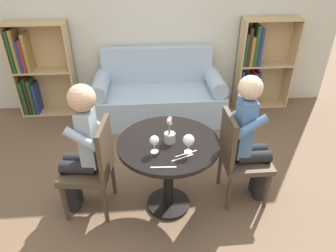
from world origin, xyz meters
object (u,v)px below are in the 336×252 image
(flower_vase, at_px, (170,134))
(wine_glass_right, at_px, (189,141))
(chair_right, at_px, (239,155))
(bookshelf_left, at_px, (36,71))
(bookshelf_right, at_px, (256,66))
(person_left, at_px, (81,147))
(person_right, at_px, (251,139))
(chair_left, at_px, (94,164))
(couch, at_px, (158,96))
(wine_glass_left, at_px, (154,141))

(flower_vase, bearing_deg, wine_glass_right, -48.47)
(chair_right, distance_m, flower_vase, 0.71)
(bookshelf_left, xyz_separation_m, bookshelf_right, (3.11, -0.00, -0.02))
(person_left, height_order, wine_glass_right, person_left)
(person_right, distance_m, wine_glass_right, 0.66)
(bookshelf_right, bearing_deg, chair_left, -136.76)
(bookshelf_right, bearing_deg, wine_glass_right, -121.09)
(bookshelf_right, distance_m, person_right, 2.05)
(bookshelf_right, bearing_deg, couch, -169.63)
(flower_vase, bearing_deg, bookshelf_left, 129.80)
(bookshelf_left, bearing_deg, wine_glass_left, -54.15)
(bookshelf_left, relative_size, person_left, 1.04)
(chair_right, height_order, person_right, person_right)
(person_right, xyz_separation_m, wine_glass_left, (-0.85, -0.21, 0.17))
(person_left, xyz_separation_m, wine_glass_right, (0.87, -0.21, 0.16))
(bookshelf_right, xyz_separation_m, wine_glass_right, (-1.30, -2.15, 0.23))
(couch, distance_m, wine_glass_right, 1.97)
(person_right, distance_m, flower_vase, 0.74)
(bookshelf_right, distance_m, wine_glass_left, 2.65)
(wine_glass_left, bearing_deg, chair_right, 15.52)
(bookshelf_left, relative_size, wine_glass_left, 8.65)
(person_left, height_order, flower_vase, person_left)
(wine_glass_right, height_order, flower_vase, flower_vase)
(bookshelf_left, bearing_deg, chair_left, -62.57)
(bookshelf_left, distance_m, wine_glass_right, 2.82)
(couch, bearing_deg, chair_right, -68.77)
(bookshelf_left, height_order, flower_vase, bookshelf_left)
(couch, xyz_separation_m, person_left, (-0.73, -1.68, 0.36))
(person_right, bearing_deg, chair_right, 90.35)
(chair_left, distance_m, wine_glass_right, 0.88)
(chair_right, relative_size, wine_glass_right, 5.67)
(person_left, bearing_deg, wine_glass_left, 79.63)
(bookshelf_right, xyz_separation_m, chair_left, (-2.09, -1.96, -0.11))
(bookshelf_left, bearing_deg, couch, -9.14)
(person_left, bearing_deg, bookshelf_right, 138.70)
(person_left, bearing_deg, bookshelf_left, -147.50)
(bookshelf_right, bearing_deg, wine_glass_left, -126.22)
(bookshelf_left, height_order, wine_glass_right, bookshelf_left)
(chair_left, relative_size, person_right, 0.72)
(chair_left, distance_m, chair_right, 1.29)
(couch, relative_size, person_left, 1.42)
(person_right, distance_m, wine_glass_left, 0.89)
(couch, xyz_separation_m, person_right, (0.73, -1.66, 0.35))
(chair_left, bearing_deg, couch, 166.08)
(wine_glass_left, relative_size, flower_vase, 0.63)
(chair_right, height_order, person_left, person_left)
(wine_glass_left, distance_m, wine_glass_right, 0.26)
(bookshelf_left, bearing_deg, chair_right, -39.82)
(bookshelf_left, xyz_separation_m, wine_glass_right, (1.81, -2.16, 0.21))
(chair_left, relative_size, chair_right, 1.00)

